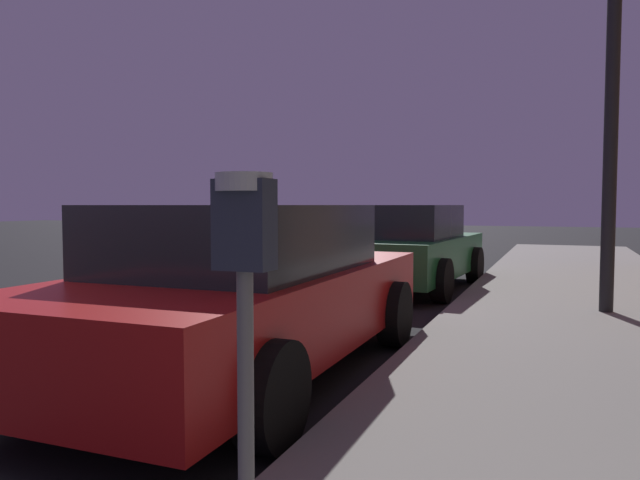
% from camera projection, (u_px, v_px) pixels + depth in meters
% --- Properties ---
extents(parking_meter, '(0.19, 0.19, 1.39)m').
position_uv_depth(parking_meter, '(245.00, 275.00, 1.97)').
color(parking_meter, '#59595B').
rests_on(parking_meter, sidewalk).
extents(car_red, '(2.09, 4.51, 1.43)m').
position_uv_depth(car_red, '(246.00, 290.00, 5.04)').
color(car_red, maroon).
rests_on(car_red, ground).
extents(car_green, '(2.28, 4.14, 1.43)m').
position_uv_depth(car_green, '(404.00, 247.00, 10.15)').
color(car_green, '#19592D').
rests_on(car_green, ground).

